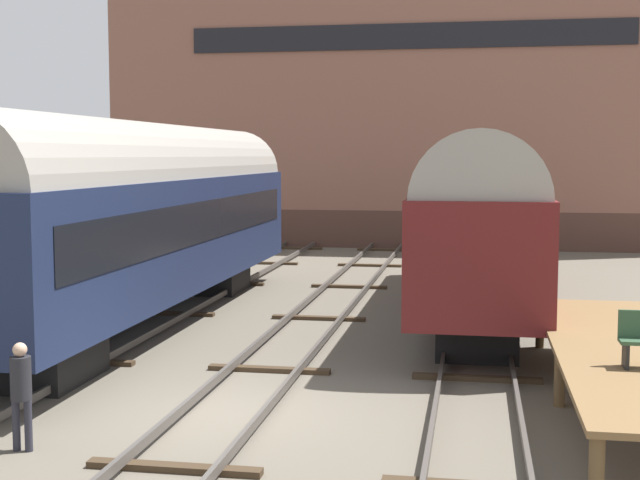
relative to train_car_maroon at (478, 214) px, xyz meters
name	(u,v)px	position (x,y,z in m)	size (l,w,h in m)	color
ground_plane	(230,412)	(-4.31, -10.93, -2.87)	(200.00, 200.00, 0.00)	#60594C
track_left	(6,393)	(-8.61, -10.93, -2.72)	(2.60, 60.00, 0.26)	#4C4742
track_middle	(230,404)	(-4.31, -10.93, -2.72)	(2.60, 60.00, 0.26)	#4C4742
track_right	(477,417)	(0.00, -10.93, -2.72)	(2.60, 60.00, 0.26)	#4C4742
train_car_maroon	(478,214)	(0.00, 0.00, 0.00)	(3.05, 16.65, 5.07)	black
train_car_navy	(149,211)	(-8.61, -3.43, 0.20)	(3.13, 18.54, 5.40)	black
station_platform	(626,352)	(2.61, -9.54, -1.82)	(2.58, 10.35, 1.15)	brown
person_worker	(21,386)	(-6.90, -13.49, -1.85)	(0.32, 0.32, 1.70)	#282833
warehouse_building	(416,69)	(-3.42, 23.85, 6.37)	(30.04, 13.42, 18.46)	#4F342A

